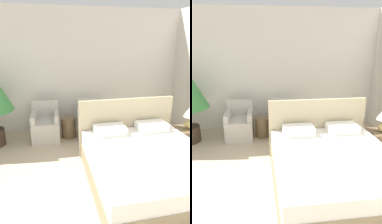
{
  "view_description": "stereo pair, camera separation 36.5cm",
  "coord_description": "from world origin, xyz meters",
  "views": [
    {
      "loc": [
        -0.75,
        -1.62,
        2.17
      ],
      "look_at": [
        0.16,
        2.61,
        0.74
      ],
      "focal_mm": 35.0,
      "sensor_mm": 36.0,
      "label": 1
    },
    {
      "loc": [
        -0.4,
        -1.68,
        2.17
      ],
      "look_at": [
        0.16,
        2.61,
        0.74
      ],
      "focal_mm": 35.0,
      "sensor_mm": 36.0,
      "label": 2
    }
  ],
  "objects": [
    {
      "name": "table_lamp",
      "position": [
        1.88,
        1.88,
        0.8
      ],
      "size": [
        0.27,
        0.27,
        0.45
      ],
      "color": "tan",
      "rests_on": "nightstand"
    },
    {
      "name": "armchair_near_window_right",
      "position": [
        0.15,
        3.08,
        0.29
      ],
      "size": [
        0.67,
        0.72,
        0.85
      ],
      "rotation": [
        0.0,
        0.0,
        -0.12
      ],
      "color": "#B7B2A8",
      "rests_on": "ground_plane"
    },
    {
      "name": "side_table",
      "position": [
        -0.36,
        3.1,
        0.23
      ],
      "size": [
        0.33,
        0.33,
        0.47
      ],
      "color": "brown",
      "rests_on": "ground_plane"
    },
    {
      "name": "nightstand",
      "position": [
        1.89,
        1.88,
        0.26
      ],
      "size": [
        0.47,
        0.44,
        0.51
      ],
      "color": "brown",
      "rests_on": "ground_plane"
    },
    {
      "name": "armchair_near_window_left",
      "position": [
        -0.88,
        3.09,
        0.29
      ],
      "size": [
        0.62,
        0.67,
        0.85
      ],
      "rotation": [
        0.0,
        0.0,
        -0.03
      ],
      "color": "#B7B2A8",
      "rests_on": "ground_plane"
    },
    {
      "name": "wall_back",
      "position": [
        0.0,
        3.73,
        1.45
      ],
      "size": [
        10.0,
        0.06,
        2.9
      ],
      "color": "silver",
      "rests_on": "ground_plane"
    },
    {
      "name": "bed",
      "position": [
        0.68,
        1.16,
        0.3
      ],
      "size": [
        1.86,
        2.07,
        1.12
      ],
      "color": "#8C7A5B",
      "rests_on": "ground_plane"
    }
  ]
}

